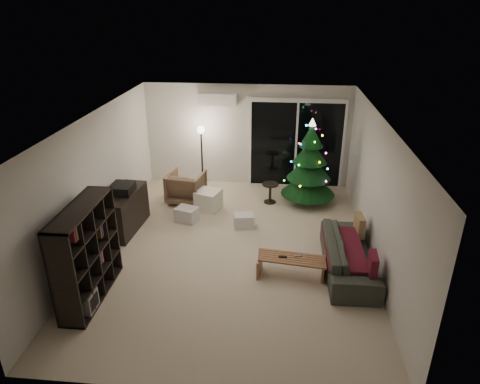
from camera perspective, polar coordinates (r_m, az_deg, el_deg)
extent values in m
plane|color=beige|center=(8.13, -0.91, -7.61)|extent=(6.50, 6.50, 0.00)
plane|color=white|center=(7.14, -1.04, 9.72)|extent=(6.50, 6.50, 0.00)
cube|color=silver|center=(10.59, 0.99, 7.53)|extent=(5.00, 0.02, 2.50)
cube|color=silver|center=(4.78, -5.44, -15.27)|extent=(5.00, 0.02, 2.50)
cube|color=silver|center=(8.19, -18.63, 1.13)|extent=(0.02, 6.50, 2.50)
cube|color=silver|center=(7.70, 17.86, -0.25)|extent=(0.02, 6.50, 2.50)
cube|color=black|center=(10.61, 7.48, 6.22)|extent=(2.20, 0.02, 2.10)
cube|color=white|center=(10.33, -3.00, 12.23)|extent=(0.90, 0.22, 0.28)
cube|color=#3F3833|center=(11.47, 7.13, 1.79)|extent=(2.60, 1.00, 0.10)
cube|color=white|center=(11.65, 7.23, 5.04)|extent=(2.20, 0.06, 1.00)
cube|color=black|center=(8.91, -15.07, -2.48)|extent=(0.59, 1.35, 0.82)
cube|color=black|center=(8.70, -15.42, 0.46)|extent=(0.42, 0.49, 0.18)
imported|color=brown|center=(9.89, -7.18, 0.63)|extent=(0.88, 0.90, 0.73)
cube|color=white|center=(9.54, -4.25, -1.08)|extent=(0.62, 0.62, 0.44)
cube|color=silver|center=(9.10, -7.12, -2.99)|extent=(0.51, 0.45, 0.31)
cube|color=silver|center=(8.81, 0.52, -3.84)|extent=(0.45, 0.37, 0.28)
cylinder|color=black|center=(9.86, 4.03, -0.13)|extent=(0.47, 0.47, 0.47)
cylinder|color=black|center=(10.37, -5.08, 4.29)|extent=(0.25, 0.25, 1.54)
imported|color=#363835|center=(7.63, 14.31, -8.16)|extent=(0.80, 2.03, 0.59)
cube|color=#4B0F1D|center=(7.55, 13.66, -7.29)|extent=(0.63, 1.46, 0.05)
cube|color=#8E7F50|center=(8.11, 15.62, -4.31)|extent=(0.15, 0.40, 0.39)
cube|color=#4B0F1D|center=(7.01, 17.27, -9.34)|extent=(0.14, 0.40, 0.39)
cube|color=black|center=(7.26, 5.72, -8.58)|extent=(0.14, 0.04, 0.02)
cube|color=slate|center=(7.31, 7.70, -8.43)|extent=(0.14, 0.08, 0.02)
cone|color=#093315|center=(9.67, 9.28, 3.98)|extent=(1.61, 1.61, 1.99)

